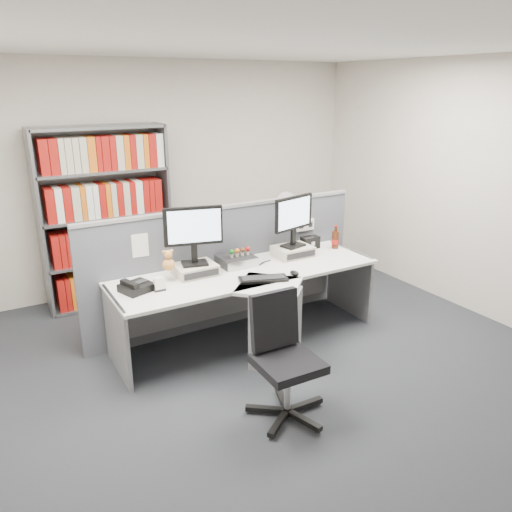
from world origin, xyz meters
TOP-DOWN VIEW (x-y plane):
  - ground at (0.00, 0.00)m, footprint 5.50×5.50m
  - room_shell at (0.00, 0.00)m, footprint 5.04×5.54m
  - partition at (0.00, 1.25)m, footprint 3.00×0.08m
  - desk at (0.00, 0.60)m, footprint 2.60×1.20m
  - monitor_riser_left at (-0.47, 0.98)m, footprint 0.38×0.31m
  - monitor_riser_right at (0.63, 0.98)m, footprint 0.38×0.31m
  - monitor_left at (-0.47, 0.98)m, footprint 0.53×0.22m
  - monitor_right at (0.63, 0.98)m, footprint 0.51×0.22m
  - desktop_pc at (-0.01, 1.02)m, footprint 0.34×0.30m
  - figurines at (0.02, 1.01)m, footprint 0.23×0.05m
  - keyboard at (0.01, 0.54)m, footprint 0.47×0.30m
  - mouse at (0.33, 0.50)m, footprint 0.07×0.11m
  - desk_phone at (-1.07, 0.86)m, footprint 0.31×0.29m
  - desk_calendar at (-0.89, 0.78)m, footprint 0.10×0.07m
  - plush_toy at (-0.73, 0.94)m, footprint 0.11×0.11m
  - speaker at (0.93, 1.09)m, footprint 0.20×0.11m
  - cola_bottle at (1.17, 0.96)m, footprint 0.08×0.08m
  - shelving_unit at (-0.90, 2.44)m, footprint 1.41×0.40m
  - filing_cabinet at (1.20, 1.99)m, footprint 0.45×0.61m
  - desk_fan at (1.20, 1.99)m, footprint 0.27×0.16m
  - office_chair at (-0.34, -0.34)m, footprint 0.60×0.62m

SIDE VIEW (x-z plane):
  - ground at x=0.00m, z-range 0.00..0.00m
  - filing_cabinet at x=1.20m, z-range 0.00..0.70m
  - desk at x=0.00m, z-range 0.10..0.82m
  - office_chair at x=-0.34m, z-range 0.03..0.97m
  - partition at x=0.00m, z-range 0.01..1.29m
  - keyboard at x=0.01m, z-range 0.72..0.75m
  - mouse at x=0.33m, z-range 0.72..0.76m
  - desk_phone at x=-1.07m, z-range 0.71..0.81m
  - desktop_pc at x=-0.01m, z-range 0.72..0.81m
  - monitor_riser_left at x=-0.47m, z-range 0.72..0.82m
  - monitor_riser_right at x=0.63m, z-range 0.72..0.82m
  - desk_calendar at x=-0.89m, z-range 0.71..0.83m
  - speaker at x=0.93m, z-range 0.72..0.85m
  - cola_bottle at x=1.17m, z-range 0.69..0.94m
  - figurines at x=0.02m, z-range 0.82..0.90m
  - plush_toy at x=-0.73m, z-range 0.81..1.00m
  - shelving_unit at x=-0.90m, z-range -0.02..1.98m
  - desk_fan at x=1.20m, z-range 0.76..1.21m
  - monitor_right at x=0.63m, z-range 0.87..1.40m
  - monitor_left at x=-0.47m, z-range 0.87..1.42m
  - room_shell at x=0.00m, z-range 0.43..3.15m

